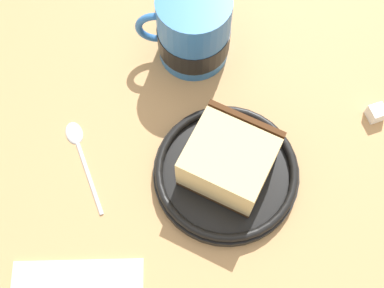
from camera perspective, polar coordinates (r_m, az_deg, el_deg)
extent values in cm
cube|color=tan|center=(62.13, 1.91, 0.46)|extent=(151.84, 151.84, 3.97)
cylinder|color=black|center=(57.91, 3.82, -3.33)|extent=(16.50, 16.50, 1.15)
torus|color=black|center=(56.94, 3.89, -2.98)|extent=(16.10, 16.10, 0.92)
cube|color=#472814|center=(57.09, 3.88, -3.04)|extent=(9.55, 8.46, 0.60)
cube|color=#DBC184|center=(54.33, 4.07, -1.98)|extent=(9.55, 8.46, 5.31)
cube|color=#472814|center=(55.89, 5.83, 1.53)|extent=(8.80, 1.53, 5.31)
cylinder|color=#3372BF|center=(61.68, 0.19, 12.84)|extent=(8.70, 8.70, 9.91)
cylinder|color=black|center=(63.09, 0.19, 11.92)|extent=(8.87, 8.87, 3.31)
cylinder|color=#47230F|center=(59.29, 0.20, 14.52)|extent=(7.66, 7.66, 0.40)
torus|color=#3372BF|center=(61.86, -3.94, 12.86)|extent=(5.21, 2.55, 5.22)
ellipsoid|color=silver|center=(61.52, -13.14, 1.33)|extent=(3.50, 3.57, 0.80)
cylinder|color=silver|center=(59.14, -11.45, -3.72)|extent=(6.53, 7.14, 0.50)
cube|color=white|center=(64.26, 19.93, 3.29)|extent=(2.54, 2.54, 1.80)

